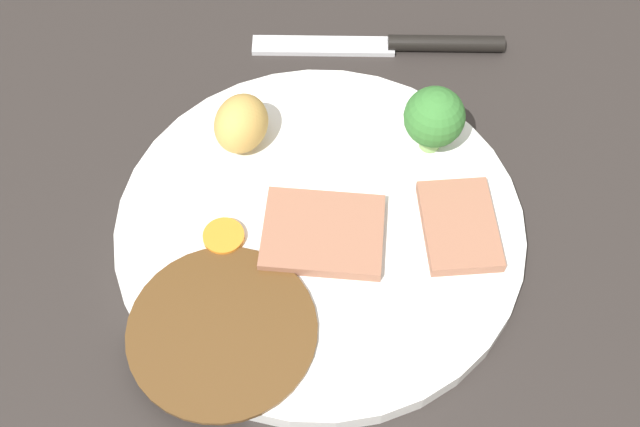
# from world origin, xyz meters

# --- Properties ---
(dining_table) EXTENTS (1.20, 0.84, 0.04)m
(dining_table) POSITION_xyz_m (0.00, 0.00, 0.02)
(dining_table) COLOR #2B2623
(dining_table) RESTS_ON ground
(dinner_plate) EXTENTS (0.25, 0.25, 0.01)m
(dinner_plate) POSITION_xyz_m (0.01, 0.03, 0.04)
(dinner_plate) COLOR white
(dinner_plate) RESTS_ON dining_table
(gravy_pool) EXTENTS (0.11, 0.11, 0.00)m
(gravy_pool) POSITION_xyz_m (-0.07, 0.07, 0.05)
(gravy_pool) COLOR #563819
(gravy_pool) RESTS_ON dinner_plate
(meat_slice_main) EXTENTS (0.06, 0.08, 0.01)m
(meat_slice_main) POSITION_xyz_m (0.00, 0.03, 0.05)
(meat_slice_main) COLOR #9E664C
(meat_slice_main) RESTS_ON dinner_plate
(meat_slice_under) EXTENTS (0.07, 0.06, 0.01)m
(meat_slice_under) POSITION_xyz_m (0.02, -0.06, 0.05)
(meat_slice_under) COLOR #9E664C
(meat_slice_under) RESTS_ON dinner_plate
(roast_potato_left) EXTENTS (0.05, 0.04, 0.04)m
(roast_potato_left) POSITION_xyz_m (0.07, 0.09, 0.07)
(roast_potato_left) COLOR tan
(roast_potato_left) RESTS_ON dinner_plate
(carrot_coin_front) EXTENTS (0.03, 0.03, 0.00)m
(carrot_coin_front) POSITION_xyz_m (-0.01, 0.08, 0.05)
(carrot_coin_front) COLOR orange
(carrot_coin_front) RESTS_ON dinner_plate
(broccoli_floret) EXTENTS (0.04, 0.04, 0.05)m
(broccoli_floret) POSITION_xyz_m (0.08, -0.04, 0.08)
(broccoli_floret) COLOR #8CB766
(broccoli_floret) RESTS_ON dinner_plate
(knife) EXTENTS (0.04, 0.19, 0.01)m
(knife) POSITION_xyz_m (0.18, -0.01, 0.04)
(knife) COLOR black
(knife) RESTS_ON dining_table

